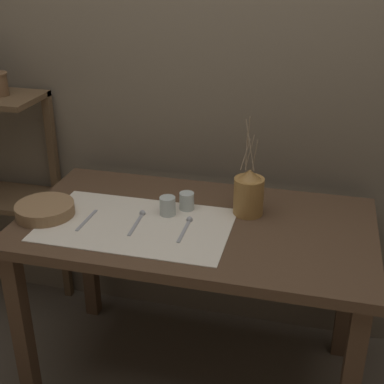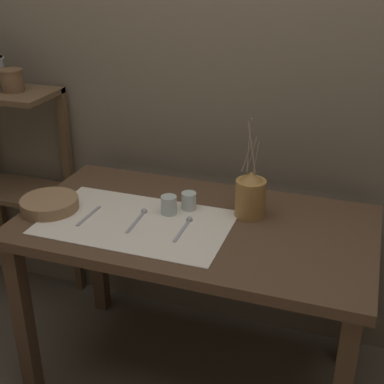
% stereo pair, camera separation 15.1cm
% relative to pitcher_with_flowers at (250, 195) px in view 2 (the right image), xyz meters
% --- Properties ---
extents(ground_plane, '(12.00, 12.00, 0.00)m').
position_rel_pitcher_with_flowers_xyz_m(ground_plane, '(-0.18, -0.11, -0.85)').
color(ground_plane, brown).
extents(stone_wall_back, '(7.00, 0.06, 2.40)m').
position_rel_pitcher_with_flowers_xyz_m(stone_wall_back, '(-0.18, 0.36, 0.35)').
color(stone_wall_back, '#6B5E4C').
rests_on(stone_wall_back, ground_plane).
extents(wooden_table, '(1.32, 0.73, 0.76)m').
position_rel_pitcher_with_flowers_xyz_m(wooden_table, '(-0.18, -0.11, -0.19)').
color(wooden_table, '#4C3523').
rests_on(wooden_table, ground_plane).
extents(wooden_shelf_unit, '(0.49, 0.28, 1.10)m').
position_rel_pitcher_with_flowers_xyz_m(wooden_shelf_unit, '(-1.20, 0.21, -0.09)').
color(wooden_shelf_unit, brown).
rests_on(wooden_shelf_unit, ground_plane).
extents(linen_cloth, '(0.70, 0.42, 0.00)m').
position_rel_pitcher_with_flowers_xyz_m(linen_cloth, '(-0.39, -0.19, -0.08)').
color(linen_cloth, beige).
rests_on(linen_cloth, wooden_table).
extents(pitcher_with_flowers, '(0.11, 0.11, 0.39)m').
position_rel_pitcher_with_flowers_xyz_m(pitcher_with_flowers, '(0.00, 0.00, 0.00)').
color(pitcher_with_flowers, olive).
rests_on(pitcher_with_flowers, wooden_table).
extents(wooden_bowl, '(0.22, 0.22, 0.05)m').
position_rel_pitcher_with_flowers_xyz_m(wooden_bowl, '(-0.75, -0.20, -0.06)').
color(wooden_bowl, '#8E6B47').
rests_on(wooden_bowl, wooden_table).
extents(glass_tumbler_near, '(0.06, 0.06, 0.07)m').
position_rel_pitcher_with_flowers_xyz_m(glass_tumbler_near, '(-0.30, -0.09, -0.05)').
color(glass_tumbler_near, '#B7C1BC').
rests_on(glass_tumbler_near, wooden_table).
extents(glass_tumbler_far, '(0.06, 0.06, 0.07)m').
position_rel_pitcher_with_flowers_xyz_m(glass_tumbler_far, '(-0.24, -0.03, -0.05)').
color(glass_tumbler_far, '#B7C1BC').
rests_on(glass_tumbler_far, wooden_table).
extents(knife_center, '(0.02, 0.17, 0.00)m').
position_rel_pitcher_with_flowers_xyz_m(knife_center, '(-0.57, -0.21, -0.08)').
color(knife_center, '#939399').
rests_on(knife_center, wooden_table).
extents(spoon_outer, '(0.02, 0.18, 0.02)m').
position_rel_pitcher_with_flowers_xyz_m(spoon_outer, '(-0.39, -0.15, -0.08)').
color(spoon_outer, '#939399').
rests_on(spoon_outer, wooden_table).
extents(spoon_inner, '(0.02, 0.18, 0.02)m').
position_rel_pitcher_with_flowers_xyz_m(spoon_inner, '(-0.20, -0.15, -0.08)').
color(spoon_inner, '#939399').
rests_on(spoon_inner, wooden_table).
extents(metal_pot_small, '(0.10, 0.10, 0.10)m').
position_rel_pitcher_with_flowers_xyz_m(metal_pot_small, '(-1.13, 0.17, 0.31)').
color(metal_pot_small, brown).
rests_on(metal_pot_small, wooden_shelf_unit).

